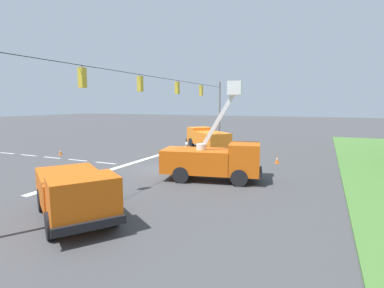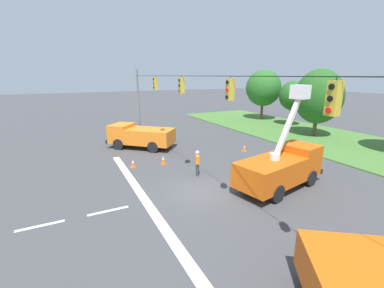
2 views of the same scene
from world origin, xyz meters
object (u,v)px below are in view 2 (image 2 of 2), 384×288
object	(u,v)px
tree_centre	(319,97)
utility_truck_bucket_lift	(282,165)
traffic_cone_mid_right	(133,163)
traffic_cone_near_bucket	(244,148)
tree_west	(293,96)
utility_truck_support_near	(140,135)
tree_far_west	(263,88)
road_worker	(197,162)
traffic_cone_foreground_right	(163,159)

from	to	relation	value
tree_centre	utility_truck_bucket_lift	size ratio (longest dim) A/B	1.13
traffic_cone_mid_right	traffic_cone_near_bucket	size ratio (longest dim) A/B	1.07
utility_truck_bucket_lift	tree_west	bearing A→B (deg)	131.67
utility_truck_bucket_lift	traffic_cone_near_bucket	distance (m)	7.83
utility_truck_support_near	traffic_cone_mid_right	bearing A→B (deg)	-21.66
tree_far_west	tree_centre	distance (m)	11.63
tree_centre	utility_truck_bucket_lift	world-z (taller)	tree_centre
tree_far_west	utility_truck_support_near	distance (m)	22.57
tree_far_west	traffic_cone_mid_right	world-z (taller)	tree_far_west
road_worker	traffic_cone_foreground_right	world-z (taller)	road_worker
tree_west	utility_truck_bucket_lift	xyz separation A→B (m)	(14.15, -15.90, -2.61)
tree_far_west	utility_truck_support_near	xyz separation A→B (m)	(7.35, -21.04, -3.58)
tree_west	traffic_cone_near_bucket	world-z (taller)	tree_west
tree_centre	road_worker	world-z (taller)	tree_centre
road_worker	traffic_cone_mid_right	world-z (taller)	road_worker
tree_west	utility_truck_bucket_lift	distance (m)	21.44
tree_centre	road_worker	bearing A→B (deg)	-75.30
utility_truck_bucket_lift	traffic_cone_near_bucket	size ratio (longest dim) A/B	10.05
traffic_cone_near_bucket	utility_truck_bucket_lift	bearing A→B (deg)	-21.55
tree_west	tree_centre	size ratio (longest dim) A/B	0.81
traffic_cone_foreground_right	tree_far_west	bearing A→B (deg)	121.35
tree_centre	traffic_cone_foreground_right	distance (m)	18.90
tree_far_west	traffic_cone_mid_right	distance (m)	26.47
tree_far_west	tree_west	distance (m)	5.72
tree_west	utility_truck_bucket_lift	size ratio (longest dim) A/B	0.92
utility_truck_support_near	traffic_cone_near_bucket	world-z (taller)	utility_truck_support_near
road_worker	traffic_cone_mid_right	size ratio (longest dim) A/B	2.58
utility_truck_bucket_lift	traffic_cone_mid_right	distance (m)	10.46
utility_truck_bucket_lift	road_worker	world-z (taller)	utility_truck_bucket_lift
tree_far_west	tree_centre	world-z (taller)	tree_far_west
tree_far_west	traffic_cone_near_bucket	distance (m)	18.63
tree_centre	utility_truck_support_near	distance (m)	19.41
tree_west	traffic_cone_foreground_right	xyz separation A→B (m)	(6.98, -20.83, -3.64)
utility_truck_bucket_lift	traffic_cone_foreground_right	distance (m)	8.77
utility_truck_bucket_lift	utility_truck_support_near	size ratio (longest dim) A/B	1.05
utility_truck_support_near	traffic_cone_foreground_right	world-z (taller)	utility_truck_support_near
tree_centre	traffic_cone_near_bucket	size ratio (longest dim) A/B	11.37
utility_truck_bucket_lift	road_worker	size ratio (longest dim) A/B	3.66
tree_west	traffic_cone_foreground_right	world-z (taller)	tree_west
tree_far_west	road_worker	bearing A→B (deg)	-50.81
tree_far_west	tree_west	bearing A→B (deg)	0.77
tree_centre	tree_far_west	bearing A→B (deg)	168.41
tree_far_west	utility_truck_bucket_lift	bearing A→B (deg)	-38.60
tree_far_west	utility_truck_bucket_lift	size ratio (longest dim) A/B	1.15
road_worker	traffic_cone_near_bucket	size ratio (longest dim) A/B	2.75
road_worker	traffic_cone_near_bucket	distance (m)	7.34
traffic_cone_foreground_right	tree_centre	bearing A→B (deg)	93.89
road_worker	tree_centre	bearing A→B (deg)	104.70
traffic_cone_mid_right	utility_truck_support_near	bearing A→B (deg)	158.34
tree_west	traffic_cone_near_bucket	xyz separation A→B (m)	(6.94, -13.05, -3.69)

